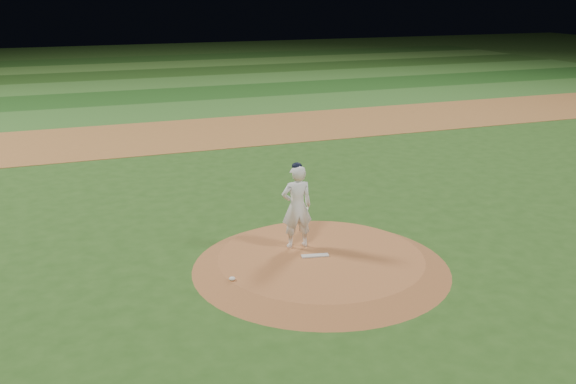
{
  "coord_description": "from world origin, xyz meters",
  "views": [
    {
      "loc": [
        -5.1,
        -11.58,
        5.71
      ],
      "look_at": [
        0.0,
        2.0,
        1.1
      ],
      "focal_mm": 40.0,
      "sensor_mm": 36.0,
      "label": 1
    }
  ],
  "objects": [
    {
      "name": "pitchers_mound",
      "position": [
        0.0,
        0.0,
        0.12
      ],
      "size": [
        5.5,
        5.5,
        0.25
      ],
      "primitive_type": "cone",
      "color": "#A05D31",
      "rests_on": "ground"
    },
    {
      "name": "outfield_stripe_4",
      "position": [
        0.0,
        39.5,
        0.01
      ],
      "size": [
        70.0,
        5.0,
        0.02
      ],
      "primitive_type": "cube",
      "color": "#3D6D27",
      "rests_on": "ground"
    },
    {
      "name": "ground",
      "position": [
        0.0,
        0.0,
        0.0
      ],
      "size": [
        120.0,
        120.0,
        0.0
      ],
      "primitive_type": "plane",
      "color": "#274D19",
      "rests_on": "ground"
    },
    {
      "name": "pitching_rubber",
      "position": [
        -0.11,
        0.05,
        0.26
      ],
      "size": [
        0.61,
        0.25,
        0.03
      ],
      "primitive_type": "cube",
      "rotation": [
        0.0,
        0.0,
        -0.19
      ],
      "color": "beige",
      "rests_on": "pitchers_mound"
    },
    {
      "name": "rosin_bag",
      "position": [
        -2.1,
        -0.47,
        0.28
      ],
      "size": [
        0.13,
        0.13,
        0.07
      ],
      "primitive_type": "ellipsoid",
      "color": "silver",
      "rests_on": "pitchers_mound"
    },
    {
      "name": "outfield_stripe_1",
      "position": [
        0.0,
        24.5,
        0.01
      ],
      "size": [
        70.0,
        5.0,
        0.02
      ],
      "primitive_type": "cube",
      "color": "#1C4817",
      "rests_on": "ground"
    },
    {
      "name": "outfield_stripe_2",
      "position": [
        0.0,
        29.5,
        0.01
      ],
      "size": [
        70.0,
        5.0,
        0.02
      ],
      "primitive_type": "cube",
      "color": "#346725",
      "rests_on": "ground"
    },
    {
      "name": "outfield_stripe_3",
      "position": [
        0.0,
        34.5,
        0.01
      ],
      "size": [
        70.0,
        5.0,
        0.02
      ],
      "primitive_type": "cube",
      "color": "#214616",
      "rests_on": "ground"
    },
    {
      "name": "outfield_stripe_5",
      "position": [
        0.0,
        44.5,
        0.01
      ],
      "size": [
        70.0,
        5.0,
        0.02
      ],
      "primitive_type": "cube",
      "color": "#204817",
      "rests_on": "ground"
    },
    {
      "name": "pitcher_on_mound",
      "position": [
        -0.29,
        0.7,
        1.2
      ],
      "size": [
        0.71,
        0.5,
        1.93
      ],
      "color": "white",
      "rests_on": "pitchers_mound"
    },
    {
      "name": "outfield_stripe_0",
      "position": [
        0.0,
        19.5,
        0.01
      ],
      "size": [
        70.0,
        5.0,
        0.02
      ],
      "primitive_type": "cube",
      "color": "#316223",
      "rests_on": "ground"
    },
    {
      "name": "infield_dirt_band",
      "position": [
        0.0,
        14.0,
        0.01
      ],
      "size": [
        70.0,
        6.0,
        0.02
      ],
      "primitive_type": "cube",
      "color": "#975F2E",
      "rests_on": "ground"
    }
  ]
}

